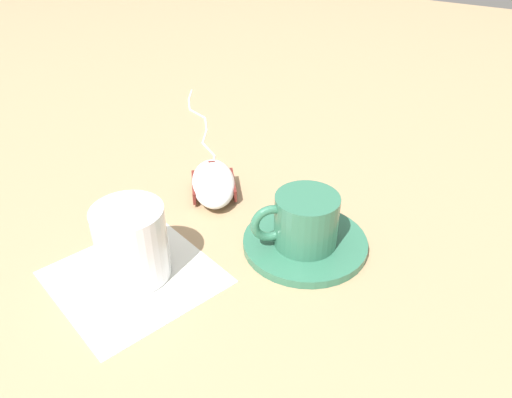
{
  "coord_description": "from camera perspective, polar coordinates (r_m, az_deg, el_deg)",
  "views": [
    {
      "loc": [
        0.28,
        -0.37,
        0.38
      ],
      "look_at": [
        0.0,
        0.08,
        0.03
      ],
      "focal_mm": 35.0,
      "sensor_mm": 36.0,
      "label": 1
    }
  ],
  "objects": [
    {
      "name": "saucer",
      "position": [
        0.6,
        5.61,
        -5.02
      ],
      "size": [
        0.15,
        0.15,
        0.01
      ],
      "primitive_type": "cylinder",
      "color": "#2D664C",
      "rests_on": "ground"
    },
    {
      "name": "ground_plane",
      "position": [
        0.6,
        -4.13,
        -5.77
      ],
      "size": [
        3.0,
        3.0,
        0.0
      ],
      "primitive_type": "plane",
      "color": "#9E7F5B"
    },
    {
      "name": "computer_mouse",
      "position": [
        0.69,
        -4.89,
        1.84
      ],
      "size": [
        0.12,
        0.13,
        0.04
      ],
      "color": "silver",
      "rests_on": "ground"
    },
    {
      "name": "drinking_glass",
      "position": [
        0.55,
        -14.02,
        -4.88
      ],
      "size": [
        0.08,
        0.08,
        0.09
      ],
      "primitive_type": "cylinder",
      "color": "silver",
      "rests_on": "napkin_under_glass"
    },
    {
      "name": "mouse_cable",
      "position": [
        0.9,
        -6.35,
        8.54
      ],
      "size": [
        0.23,
        0.25,
        0.0
      ],
      "color": "white",
      "rests_on": "ground"
    },
    {
      "name": "napkin_under_glass",
      "position": [
        0.57,
        -13.71,
        -8.64
      ],
      "size": [
        0.2,
        0.2,
        0.0
      ],
      "primitive_type": "cube",
      "rotation": [
        0.0,
        0.0,
        -0.3
      ],
      "color": "silver",
      "rests_on": "ground"
    },
    {
      "name": "coffee_cup",
      "position": [
        0.58,
        5.52,
        -2.44
      ],
      "size": [
        0.09,
        0.09,
        0.06
      ],
      "color": "#2D664C",
      "rests_on": "saucer"
    }
  ]
}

